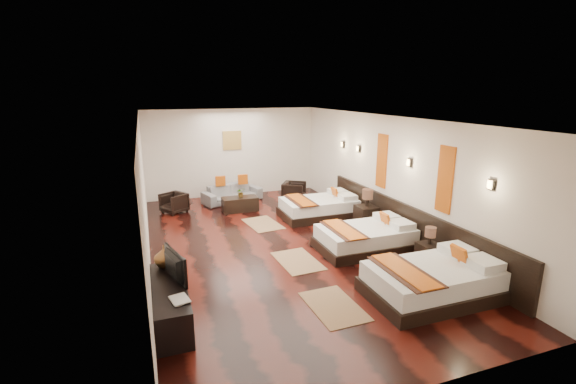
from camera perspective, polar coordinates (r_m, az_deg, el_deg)
name	(u,v)px	position (r m, az deg, el deg)	size (l,w,h in m)	color
floor	(280,245)	(9.00, -1.19, -7.61)	(5.50, 9.50, 0.01)	black
ceiling	(279,118)	(8.36, -1.29, 10.47)	(5.50, 9.50, 0.01)	white
back_wall	(232,153)	(13.08, -7.96, 5.60)	(5.50, 0.01, 2.80)	silver
left_wall	(144,196)	(8.15, -19.89, -0.49)	(0.01, 9.50, 2.80)	silver
right_wall	(389,175)	(9.78, 14.22, 2.33)	(0.01, 9.50, 2.80)	silver
headboard_panel	(405,224)	(9.38, 16.37, -4.37)	(0.08, 6.60, 0.90)	black
bed_near	(434,280)	(7.24, 20.12, -11.80)	(2.18, 1.37, 0.83)	black
bed_mid	(366,238)	(8.86, 11.12, -6.41)	(2.04, 1.28, 0.78)	black
bed_far	(320,207)	(10.91, 4.55, -2.19)	(2.04, 1.28, 0.78)	black
nightstand_a	(429,252)	(8.43, 19.48, -8.04)	(0.40, 0.40, 0.78)	black
nightstand_b	(367,214)	(10.21, 11.18, -3.11)	(0.50, 0.50, 0.99)	black
jute_mat_near	(334,306)	(6.69, 6.58, -15.92)	(0.75, 1.20, 0.01)	#906C49
jute_mat_mid	(298,261)	(8.21, 1.38, -9.83)	(0.75, 1.20, 0.01)	#906C49
jute_mat_far	(263,224)	(10.37, -3.62, -4.56)	(0.75, 1.20, 0.01)	#906C49
tv_console	(170,303)	(6.46, -16.51, -14.93)	(0.50, 1.80, 0.55)	black
tv	(170,266)	(6.38, -16.49, -10.17)	(0.82, 0.11, 0.47)	black
book	(171,302)	(5.86, -16.37, -14.86)	(0.23, 0.31, 0.03)	black
figurine	(165,256)	(6.91, -17.19, -8.73)	(0.36, 0.36, 0.37)	brown
sofa	(232,193)	(12.47, -7.99, -0.16)	(1.81, 0.71, 0.53)	slate
armchair_left	(174,203)	(11.66, -16.00, -1.52)	(0.61, 0.63, 0.57)	black
armchair_right	(294,192)	(12.36, 0.88, 0.04)	(0.65, 0.67, 0.61)	black
coffee_table	(240,204)	(11.50, -6.88, -1.72)	(1.00, 0.50, 0.40)	black
table_plant	(241,192)	(11.46, -6.77, -0.04)	(0.24, 0.21, 0.27)	#346421
orange_panel_a	(445,180)	(8.24, 21.56, 1.67)	(0.04, 0.40, 1.30)	#D86014
orange_panel_b	(382,161)	(9.96, 13.27, 4.35)	(0.04, 0.40, 1.30)	#D86014
sconce_near	(491,184)	(7.43, 27.06, 0.97)	(0.07, 0.12, 0.18)	black
sconce_mid	(409,162)	(9.03, 16.97, 4.07)	(0.07, 0.12, 0.18)	black
sconce_far	(358,149)	(10.85, 10.04, 6.12)	(0.07, 0.12, 0.18)	black
sconce_lounge	(343,144)	(11.63, 7.84, 6.75)	(0.07, 0.12, 0.18)	black
gold_artwork	(232,140)	(13.01, -8.00, 7.33)	(0.60, 0.04, 0.60)	#AD873F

